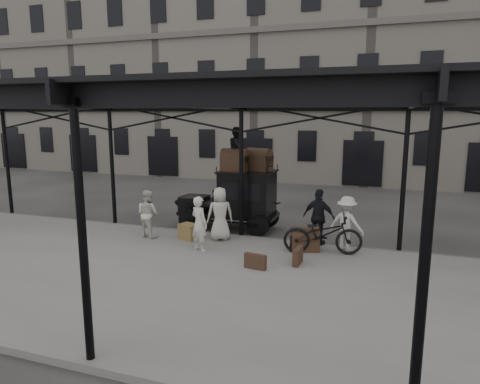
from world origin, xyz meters
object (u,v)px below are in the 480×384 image
Objects in this scene: bicycle at (323,234)px; steamer_trunk_roof_near at (235,162)px; porter_official at (319,217)px; taxi at (239,197)px; steamer_trunk_platform at (305,241)px; porter_left at (199,224)px.

bicycle is 2.50× the size of steamer_trunk_roof_near.
steamer_trunk_roof_near is at bearing 47.36° from bicycle.
bicycle is at bearing 120.63° from porter_official.
porter_official is at bearing -23.95° from taxi.
taxi is 4.05m from bicycle.
steamer_trunk_roof_near is at bearing 129.74° from steamer_trunk_platform.
steamer_trunk_platform is (-0.28, -0.74, -0.58)m from porter_official.
steamer_trunk_platform is at bearing -36.86° from taxi.
taxi is 2.22× the size of porter_left.
porter_left is 3.27m from steamer_trunk_roof_near.
taxi reaches higher than steamer_trunk_platform.
steamer_trunk_platform is (2.90, -1.86, -2.06)m from steamer_trunk_roof_near.
steamer_trunk_roof_near is (-3.18, 1.13, 1.49)m from porter_official.
bicycle is (3.51, 0.90, -0.23)m from porter_left.
porter_official is 2.15× the size of steamer_trunk_platform.
taxi reaches higher than porter_left.
steamer_trunk_platform is at bearing 64.53° from bicycle.
bicycle is at bearing -33.69° from taxi.
taxi is 4.48× the size of steamer_trunk_platform.
porter_official is 0.77× the size of bicycle.
steamer_trunk_roof_near is at bearing -108.07° from taxi.
taxi is at bearing 125.63° from steamer_trunk_platform.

